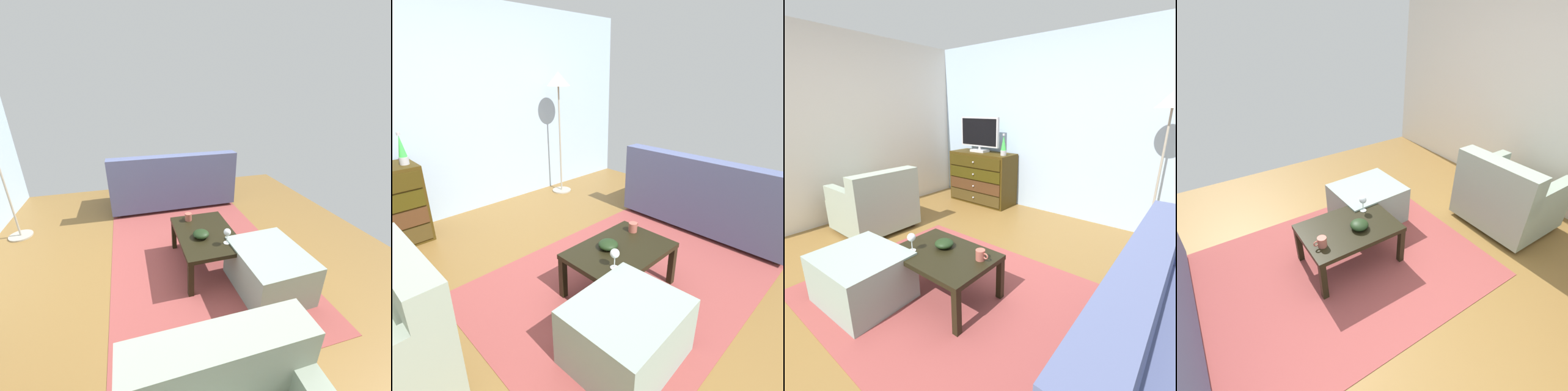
{
  "view_description": "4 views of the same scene",
  "coord_description": "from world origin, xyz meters",
  "views": [
    {
      "loc": [
        -2.04,
        0.46,
        1.77
      ],
      "look_at": [
        0.06,
        -0.13,
        0.83
      ],
      "focal_mm": 22.83,
      "sensor_mm": 36.0,
      "label": 1
    },
    {
      "loc": [
        -1.66,
        -1.59,
        1.74
      ],
      "look_at": [
        -0.05,
        0.02,
        0.82
      ],
      "focal_mm": 28.52,
      "sensor_mm": 36.0,
      "label": 2
    },
    {
      "loc": [
        1.58,
        -1.65,
        1.54
      ],
      "look_at": [
        0.27,
        -0.02,
        0.88
      ],
      "focal_mm": 25.66,
      "sensor_mm": 36.0,
      "label": 3
    },
    {
      "loc": [
        1.02,
        1.62,
        2.04
      ],
      "look_at": [
        -0.06,
        -0.03,
        0.79
      ],
      "focal_mm": 27.41,
      "sensor_mm": 36.0,
      "label": 4
    }
  ],
  "objects": [
    {
      "name": "standing_lamp",
      "position": [
        1.23,
        1.9,
        1.48
      ],
      "size": [
        0.32,
        0.32,
        1.72
      ],
      "color": "#A59E8C",
      "rests_on": "ground_plane"
    },
    {
      "name": "lava_lamp",
      "position": [
        -0.83,
        1.9,
        0.99
      ],
      "size": [
        0.09,
        0.09,
        0.33
      ],
      "color": "#B7B7BC",
      "rests_on": "dresser"
    },
    {
      "name": "couch_large",
      "position": [
        1.72,
        -0.19,
        0.34
      ],
      "size": [
        0.85,
        1.9,
        0.87
      ],
      "color": "#332319",
      "rests_on": "ground_plane"
    },
    {
      "name": "coffee_table",
      "position": [
        0.06,
        -0.24,
        0.35
      ],
      "size": [
        0.84,
        0.59,
        0.4
      ],
      "color": "black",
      "rests_on": "ground_plane"
    },
    {
      "name": "ground_plane",
      "position": [
        0.0,
        0.0,
        -0.03
      ],
      "size": [
        5.26,
        5.0,
        0.05
      ],
      "primitive_type": "cube",
      "color": "brown"
    },
    {
      "name": "mug",
      "position": [
        0.36,
        -0.13,
        0.44
      ],
      "size": [
        0.11,
        0.08,
        0.08
      ],
      "color": "#B05849",
      "rests_on": "coffee_table"
    },
    {
      "name": "area_rug",
      "position": [
        0.2,
        -0.2,
        0.0
      ],
      "size": [
        2.6,
        1.9,
        0.01
      ],
      "primitive_type": "cube",
      "color": "#95423F",
      "rests_on": "ground_plane"
    },
    {
      "name": "wine_glass",
      "position": [
        -0.18,
        -0.37,
        0.52
      ],
      "size": [
        0.07,
        0.07,
        0.16
      ],
      "color": "silver",
      "rests_on": "coffee_table"
    },
    {
      "name": "wall_accent_rear",
      "position": [
        0.0,
        2.26,
        1.26
      ],
      "size": [
        5.26,
        0.12,
        2.52
      ],
      "primitive_type": "cube",
      "color": "#A7C0D8",
      "rests_on": "ground_plane"
    },
    {
      "name": "bowl_decorative",
      "position": [
        -0.01,
        -0.16,
        0.44
      ],
      "size": [
        0.16,
        0.16,
        0.07
      ],
      "primitive_type": "ellipsoid",
      "color": "black",
      "rests_on": "coffee_table"
    },
    {
      "name": "ottoman",
      "position": [
        -0.43,
        -0.7,
        0.21
      ],
      "size": [
        0.72,
        0.63,
        0.42
      ],
      "primitive_type": "cube",
      "rotation": [
        0.0,
        0.0,
        0.04
      ],
      "color": "#8CA094",
      "rests_on": "ground_plane"
    }
  ]
}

